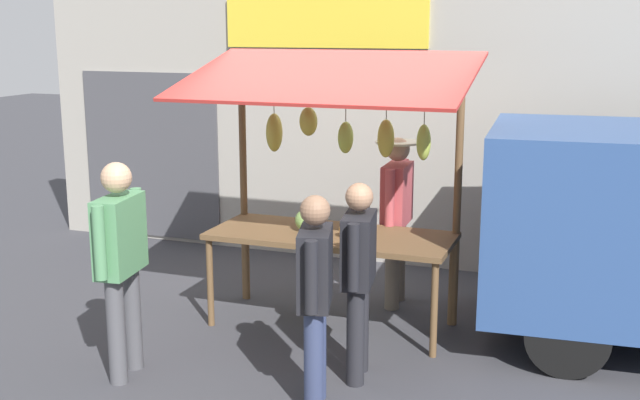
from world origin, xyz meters
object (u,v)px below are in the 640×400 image
vendor_with_sunhat (397,207)px  shopper_with_shopping_bag (121,254)px  shopper_with_ponytail (358,268)px  shopper_in_grey_tee (315,288)px  market_stall (332,161)px

vendor_with_sunhat → shopper_with_shopping_bag: 2.81m
shopper_with_ponytail → shopper_in_grey_tee: (0.15, 0.56, 0.01)m
shopper_in_grey_tee → shopper_with_ponytail: bearing=-29.9°
shopper_in_grey_tee → market_stall: bearing=-0.1°
shopper_with_shopping_bag → market_stall: bearing=-43.5°
vendor_with_sunhat → shopper_in_grey_tee: (-0.00, 2.29, -0.09)m
market_stall → vendor_with_sunhat: market_stall is taller
shopper_with_ponytail → shopper_in_grey_tee: size_ratio=0.99×
vendor_with_sunhat → shopper_in_grey_tee: bearing=-1.7°
shopper_in_grey_tee → shopper_with_shopping_bag: shopper_with_shopping_bag is taller
market_stall → vendor_with_sunhat: (-0.42, -0.71, -0.55)m
shopper_with_ponytail → shopper_with_shopping_bag: 1.83m
market_stall → shopper_with_shopping_bag: market_stall is taller
market_stall → shopper_in_grey_tee: (-0.43, 1.58, -0.64)m
market_stall → shopper_with_ponytail: (-0.57, 1.02, -0.64)m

